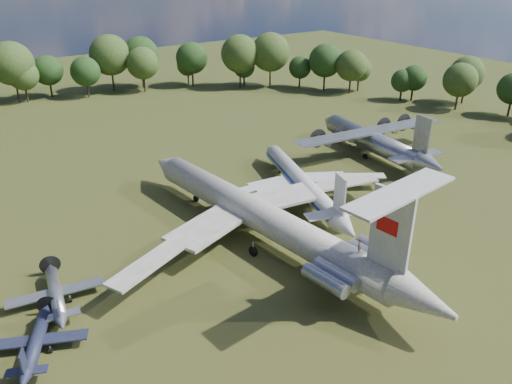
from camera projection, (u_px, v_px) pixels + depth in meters
ground at (214, 239)px, 68.61m from camera, size 300.00×300.00×0.00m
il62_airliner at (261, 222)px, 67.09m from camera, size 52.03×63.88×5.77m
tu104_jet at (302, 185)px, 79.90m from camera, size 38.89×45.31×3.86m
an12_transport at (373, 144)px, 96.06m from camera, size 36.39×39.79×4.80m
small_prop_west at (37, 344)px, 48.68m from camera, size 14.01×15.81×1.92m
small_prop_northwest at (56, 296)px, 55.45m from camera, size 12.35×15.59×2.09m
person_on_il62 at (359, 246)px, 54.45m from camera, size 0.74×0.67×1.71m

